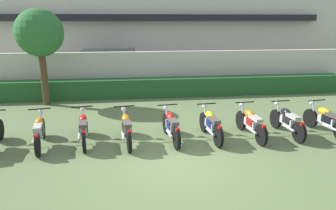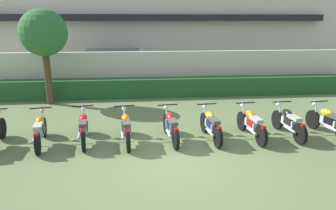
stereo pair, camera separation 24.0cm
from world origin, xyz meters
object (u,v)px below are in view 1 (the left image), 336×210
at_px(motorcycle_in_row_5, 171,126).
at_px(motorcycle_in_row_8, 287,121).
at_px(motorcycle_in_row_9, 326,120).
at_px(tree_near_inspector, 39,34).
at_px(parked_car, 112,69).
at_px(motorcycle_in_row_4, 126,128).
at_px(motorcycle_in_row_7, 251,123).
at_px(motorcycle_in_row_2, 39,131).
at_px(motorcycle_in_row_6, 211,124).
at_px(motorcycle_in_row_3, 83,128).

bearing_deg(motorcycle_in_row_5, motorcycle_in_row_8, -95.82).
bearing_deg(motorcycle_in_row_8, motorcycle_in_row_9, -97.86).
bearing_deg(tree_near_inspector, motorcycle_in_row_9, -26.32).
relative_size(parked_car, motorcycle_in_row_4, 2.36).
distance_m(motorcycle_in_row_5, motorcycle_in_row_8, 3.53).
height_order(motorcycle_in_row_5, motorcycle_in_row_7, motorcycle_in_row_5).
xyz_separation_m(motorcycle_in_row_8, motorcycle_in_row_9, (1.20, -0.08, -0.00)).
xyz_separation_m(motorcycle_in_row_4, motorcycle_in_row_5, (1.27, 0.03, -0.00)).
height_order(motorcycle_in_row_2, motorcycle_in_row_4, motorcycle_in_row_4).
relative_size(motorcycle_in_row_2, motorcycle_in_row_9, 1.02).
height_order(motorcycle_in_row_8, motorcycle_in_row_9, same).
relative_size(parked_car, motorcycle_in_row_6, 2.44).
bearing_deg(motorcycle_in_row_6, motorcycle_in_row_5, 84.30).
bearing_deg(motorcycle_in_row_8, tree_near_inspector, 56.98).
relative_size(motorcycle_in_row_2, motorcycle_in_row_8, 1.02).
height_order(tree_near_inspector, motorcycle_in_row_3, tree_near_inspector).
bearing_deg(tree_near_inspector, motorcycle_in_row_3, -64.76).
xyz_separation_m(motorcycle_in_row_3, motorcycle_in_row_8, (5.99, -0.09, -0.00)).
relative_size(motorcycle_in_row_4, motorcycle_in_row_8, 1.01).
relative_size(motorcycle_in_row_2, motorcycle_in_row_7, 1.00).
height_order(motorcycle_in_row_6, motorcycle_in_row_7, motorcycle_in_row_6).
bearing_deg(motorcycle_in_row_3, motorcycle_in_row_5, -100.27).
relative_size(parked_car, tree_near_inspector, 1.18).
height_order(motorcycle_in_row_5, motorcycle_in_row_8, motorcycle_in_row_5).
height_order(parked_car, motorcycle_in_row_2, parked_car).
bearing_deg(motorcycle_in_row_8, motorcycle_in_row_7, 87.71).
xyz_separation_m(motorcycle_in_row_4, motorcycle_in_row_8, (4.80, 0.05, -0.01)).
xyz_separation_m(parked_car, motorcycle_in_row_4, (0.73, -7.84, -0.48)).
relative_size(parked_car, motorcycle_in_row_5, 2.40).
distance_m(motorcycle_in_row_2, motorcycle_in_row_5, 3.62).
distance_m(motorcycle_in_row_7, motorcycle_in_row_9, 2.36).
bearing_deg(parked_car, motorcycle_in_row_3, -93.22).
bearing_deg(motorcycle_in_row_7, tree_near_inspector, 52.00).
height_order(motorcycle_in_row_2, motorcycle_in_row_3, motorcycle_in_row_3).
height_order(motorcycle_in_row_4, motorcycle_in_row_5, motorcycle_in_row_4).
distance_m(motorcycle_in_row_4, motorcycle_in_row_7, 3.65).
bearing_deg(motorcycle_in_row_7, motorcycle_in_row_2, 84.94).
bearing_deg(motorcycle_in_row_3, motorcycle_in_row_4, -104.42).
height_order(motorcycle_in_row_2, motorcycle_in_row_7, motorcycle_in_row_7).
bearing_deg(motorcycle_in_row_5, motorcycle_in_row_7, -96.39).
distance_m(parked_car, tree_near_inspector, 4.57).
height_order(motorcycle_in_row_3, motorcycle_in_row_4, motorcycle_in_row_4).
bearing_deg(parked_car, motorcycle_in_row_9, -49.24).
xyz_separation_m(tree_near_inspector, motorcycle_in_row_9, (9.28, -4.59, -2.40)).
relative_size(motorcycle_in_row_3, motorcycle_in_row_5, 1.00).
height_order(motorcycle_in_row_3, motorcycle_in_row_5, motorcycle_in_row_5).
relative_size(motorcycle_in_row_5, motorcycle_in_row_7, 0.98).
bearing_deg(motorcycle_in_row_3, motorcycle_in_row_9, -99.08).
bearing_deg(motorcycle_in_row_4, motorcycle_in_row_7, -95.72).
distance_m(tree_near_inspector, motorcycle_in_row_3, 5.44).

